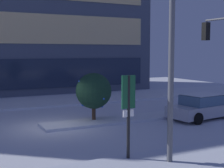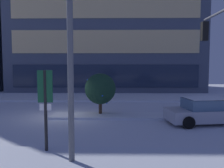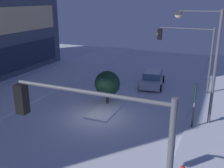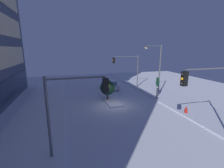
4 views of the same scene
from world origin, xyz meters
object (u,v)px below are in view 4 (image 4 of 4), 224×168
object	(u,v)px
traffic_light_corner_near_right	(128,65)
traffic_light_corner_far_left	(75,101)
fire_hydrant	(186,111)
parking_info_sign	(157,86)
car_near	(110,85)
street_lamp_arched	(156,64)
decorated_tree_median	(107,88)
traffic_light_corner_near_left	(215,89)

from	to	relation	value
traffic_light_corner_near_right	traffic_light_corner_far_left	bearing A→B (deg)	58.17
fire_hydrant	parking_info_sign	size ratio (longest dim) A/B	0.26
parking_info_sign	fire_hydrant	bearing A→B (deg)	89.13
traffic_light_corner_far_left	car_near	bearing A→B (deg)	67.44
traffic_light_corner_near_right	traffic_light_corner_far_left	size ratio (longest dim) A/B	1.08
car_near	fire_hydrant	size ratio (longest dim) A/B	5.68
car_near	street_lamp_arched	distance (m)	9.41
fire_hydrant	decorated_tree_median	bearing A→B (deg)	44.87
traffic_light_corner_near_right	parking_info_sign	world-z (taller)	traffic_light_corner_near_right
parking_info_sign	street_lamp_arched	bearing A→B (deg)	-104.24
traffic_light_corner_far_left	parking_info_sign	distance (m)	14.98
traffic_light_corner_near_left	parking_info_sign	size ratio (longest dim) A/B	1.87
traffic_light_corner_near_left	fire_hydrant	xyz separation A→B (m)	(4.71, -2.03, -3.80)
traffic_light_corner_near_left	car_near	bearing A→B (deg)	-80.47
fire_hydrant	parking_info_sign	xyz separation A→B (m)	(5.56, 0.25, 1.63)
traffic_light_corner_near_left	parking_info_sign	xyz separation A→B (m)	(10.27, -1.77, -2.17)
fire_hydrant	traffic_light_corner_near_right	bearing A→B (deg)	8.24
decorated_tree_median	fire_hydrant	bearing A→B (deg)	-135.13
traffic_light_corner_near_right	street_lamp_arched	xyz separation A→B (m)	(-6.31, -1.81, 0.79)
street_lamp_arched	traffic_light_corner_near_right	bearing A→B (deg)	-81.53
traffic_light_corner_near_left	traffic_light_corner_near_right	distance (m)	17.61
street_lamp_arched	traffic_light_corner_far_left	bearing A→B (deg)	32.53
car_near	decorated_tree_median	distance (m)	6.60
car_near	parking_info_sign	bearing A→B (deg)	-156.36
car_near	fire_hydrant	distance (m)	14.26
car_near	decorated_tree_median	size ratio (longest dim) A/B	1.66
parking_info_sign	decorated_tree_median	bearing A→B (deg)	-16.56
car_near	street_lamp_arched	size ratio (longest dim) A/B	0.61
street_lamp_arched	decorated_tree_median	bearing A→B (deg)	-12.07
car_near	street_lamp_arched	world-z (taller)	street_lamp_arched
parking_info_sign	traffic_light_corner_near_left	bearing A→B (deg)	76.72
decorated_tree_median	traffic_light_corner_near_right	bearing A→B (deg)	-42.44
car_near	decorated_tree_median	world-z (taller)	decorated_tree_median
traffic_light_corner_far_left	parking_info_sign	bearing A→B (deg)	37.51
traffic_light_corner_far_left	fire_hydrant	world-z (taller)	traffic_light_corner_far_left
traffic_light_corner_far_left	parking_info_sign	world-z (taller)	traffic_light_corner_far_left
street_lamp_arched	parking_info_sign	size ratio (longest dim) A/B	2.41
fire_hydrant	car_near	bearing A→B (deg)	20.77
traffic_light_corner_far_left	decorated_tree_median	distance (m)	11.91
traffic_light_corner_near_left	traffic_light_corner_near_right	world-z (taller)	traffic_light_corner_near_right
traffic_light_corner_near_right	parking_info_sign	xyz separation A→B (m)	(-7.34, -1.61, -2.17)
car_near	parking_info_sign	xyz separation A→B (m)	(-7.77, -4.80, 1.32)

